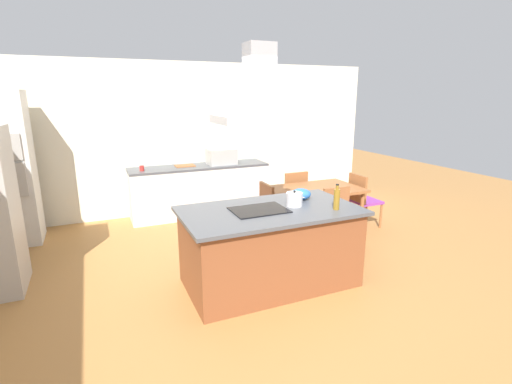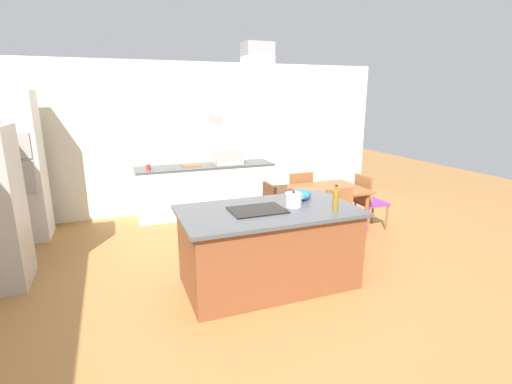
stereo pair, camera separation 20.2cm
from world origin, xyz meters
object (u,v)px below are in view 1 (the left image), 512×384
at_px(wall_oven_stack, 6,169).
at_px(chair_at_left_end, 260,211).
at_px(mixing_bowl, 301,194).
at_px(range_hood, 259,98).
at_px(countertop_microwave, 221,156).
at_px(tea_kettle, 295,199).
at_px(dining_table, 314,193).
at_px(chair_facing_back_wall, 293,193).
at_px(olive_oil_bottle, 337,199).
at_px(coffee_mug_red, 142,168).
at_px(cutting_board, 185,166).
at_px(chair_at_right_end, 362,197).
at_px(chair_facing_island, 340,216).
at_px(cooktop, 259,210).

distance_m(wall_oven_stack, chair_at_left_end, 3.66).
relative_size(mixing_bowl, range_hood, 0.27).
bearing_deg(countertop_microwave, tea_kettle, -91.88).
distance_m(dining_table, chair_at_left_end, 0.93).
height_order(tea_kettle, chair_facing_back_wall, tea_kettle).
distance_m(olive_oil_bottle, wall_oven_stack, 4.63).
xyz_separation_m(mixing_bowl, countertop_microwave, (-0.12, 2.67, 0.07)).
relative_size(coffee_mug_red, cutting_board, 0.26).
distance_m(wall_oven_stack, chair_at_right_end, 5.37).
height_order(chair_facing_back_wall, range_hood, range_hood).
relative_size(wall_oven_stack, chair_facing_island, 2.47).
bearing_deg(range_hood, wall_oven_stack, 136.24).
xyz_separation_m(tea_kettle, cutting_board, (-0.57, 2.93, -0.07)).
bearing_deg(chair_facing_island, tea_kettle, -154.64).
bearing_deg(tea_kettle, cutting_board, 100.99).
distance_m(dining_table, chair_facing_island, 0.68).
xyz_separation_m(tea_kettle, countertop_microwave, (0.09, 2.88, 0.06)).
bearing_deg(countertop_microwave, chair_facing_back_wall, -50.16).
bearing_deg(cooktop, dining_table, 38.29).
relative_size(cutting_board, chair_facing_island, 0.38).
bearing_deg(chair_at_left_end, range_hood, -114.70).
height_order(countertop_microwave, range_hood, range_hood).
xyz_separation_m(cooktop, tea_kettle, (0.44, -0.00, 0.07)).
xyz_separation_m(olive_oil_bottle, chair_at_right_end, (1.56, 1.44, -0.51)).
relative_size(cooktop, mixing_bowl, 2.51).
xyz_separation_m(cooktop, chair_facing_back_wall, (1.44, 1.80, -0.40)).
bearing_deg(mixing_bowl, wall_oven_stack, 144.56).
bearing_deg(chair_facing_back_wall, tea_kettle, -118.92).
relative_size(chair_at_left_end, range_hood, 0.99).
bearing_deg(mixing_bowl, chair_facing_island, 17.98).
distance_m(chair_at_right_end, chair_at_left_end, 1.83).
bearing_deg(chair_facing_island, chair_facing_back_wall, 90.00).
relative_size(wall_oven_stack, range_hood, 2.44).
relative_size(cooktop, chair_at_right_end, 0.67).
distance_m(mixing_bowl, range_hood, 1.33).
relative_size(tea_kettle, range_hood, 0.27).
distance_m(cutting_board, chair_at_left_end, 1.95).
height_order(mixing_bowl, wall_oven_stack, wall_oven_stack).
xyz_separation_m(tea_kettle, chair_facing_island, (1.00, 0.47, -0.47)).
height_order(cooktop, chair_facing_island, cooktop).
xyz_separation_m(cooktop, cutting_board, (-0.13, 2.93, 0.00)).
distance_m(cutting_board, chair_facing_back_wall, 1.97).
relative_size(chair_facing_back_wall, range_hood, 0.99).
xyz_separation_m(dining_table, chair_at_right_end, (0.92, 0.00, -0.16)).
bearing_deg(range_hood, chair_facing_island, 18.08).
bearing_deg(wall_oven_stack, chair_facing_island, -27.40).
height_order(olive_oil_bottle, wall_oven_stack, wall_oven_stack).
bearing_deg(coffee_mug_red, tea_kettle, -64.71).
relative_size(mixing_bowl, chair_facing_island, 0.27).
distance_m(coffee_mug_red, wall_oven_stack, 1.89).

